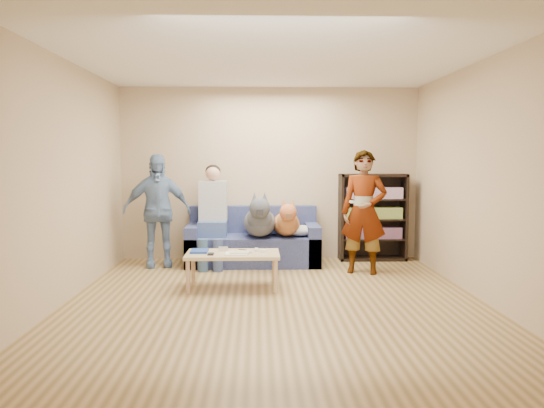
{
  "coord_description": "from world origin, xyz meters",
  "views": [
    {
      "loc": [
        -0.19,
        -5.57,
        1.54
      ],
      "look_at": [
        0.0,
        1.2,
        0.95
      ],
      "focal_mm": 35.0,
      "sensor_mm": 36.0,
      "label": 1
    }
  ],
  "objects_px": {
    "dog_gray": "(260,220)",
    "camera_silver": "(223,249)",
    "person_standing_right": "(364,212)",
    "sofa": "(253,244)",
    "dog_tan": "(287,222)",
    "bookshelf": "(372,215)",
    "notebook_blue": "(199,251)",
    "coffee_table": "(233,257)",
    "person_seated": "(213,212)",
    "person_standing_left": "(157,211)"
  },
  "relations": [
    {
      "from": "person_standing_left",
      "to": "dog_gray",
      "type": "height_order",
      "value": "person_standing_left"
    },
    {
      "from": "coffee_table",
      "to": "sofa",
      "type": "bearing_deg",
      "value": 80.96
    },
    {
      "from": "sofa",
      "to": "notebook_blue",
      "type": "bearing_deg",
      "value": -114.22
    },
    {
      "from": "dog_gray",
      "to": "sofa",
      "type": "bearing_deg",
      "value": 110.96
    },
    {
      "from": "dog_tan",
      "to": "coffee_table",
      "type": "bearing_deg",
      "value": -119.14
    },
    {
      "from": "person_standing_right",
      "to": "person_seated",
      "type": "bearing_deg",
      "value": -178.3
    },
    {
      "from": "dog_tan",
      "to": "coffee_table",
      "type": "distance_m",
      "value": 1.48
    },
    {
      "from": "notebook_blue",
      "to": "coffee_table",
      "type": "height_order",
      "value": "notebook_blue"
    },
    {
      "from": "coffee_table",
      "to": "bookshelf",
      "type": "xyz_separation_m",
      "value": [
        2.03,
        1.69,
        0.31
      ]
    },
    {
      "from": "sofa",
      "to": "coffee_table",
      "type": "xyz_separation_m",
      "value": [
        -0.23,
        -1.45,
        0.09
      ]
    },
    {
      "from": "camera_silver",
      "to": "person_standing_right",
      "type": "bearing_deg",
      "value": 19.32
    },
    {
      "from": "camera_silver",
      "to": "bookshelf",
      "type": "bearing_deg",
      "value": 36.07
    },
    {
      "from": "notebook_blue",
      "to": "bookshelf",
      "type": "distance_m",
      "value": 2.94
    },
    {
      "from": "person_standing_left",
      "to": "dog_tan",
      "type": "xyz_separation_m",
      "value": [
        1.84,
        0.0,
        -0.17
      ]
    },
    {
      "from": "person_standing_left",
      "to": "coffee_table",
      "type": "bearing_deg",
      "value": -60.86
    },
    {
      "from": "sofa",
      "to": "bookshelf",
      "type": "relative_size",
      "value": 1.46
    },
    {
      "from": "person_standing_right",
      "to": "person_standing_left",
      "type": "xyz_separation_m",
      "value": [
        -2.84,
        0.51,
        -0.02
      ]
    },
    {
      "from": "camera_silver",
      "to": "bookshelf",
      "type": "relative_size",
      "value": 0.08
    },
    {
      "from": "dog_gray",
      "to": "dog_tan",
      "type": "relative_size",
      "value": 1.1
    },
    {
      "from": "sofa",
      "to": "person_seated",
      "type": "relative_size",
      "value": 1.29
    },
    {
      "from": "person_standing_right",
      "to": "bookshelf",
      "type": "height_order",
      "value": "person_standing_right"
    },
    {
      "from": "coffee_table",
      "to": "notebook_blue",
      "type": "bearing_deg",
      "value": 172.87
    },
    {
      "from": "person_standing_right",
      "to": "dog_gray",
      "type": "xyz_separation_m",
      "value": [
        -1.39,
        0.45,
        -0.16
      ]
    },
    {
      "from": "person_standing_right",
      "to": "sofa",
      "type": "distance_m",
      "value": 1.72
    },
    {
      "from": "camera_silver",
      "to": "coffee_table",
      "type": "distance_m",
      "value": 0.18
    },
    {
      "from": "dog_tan",
      "to": "coffee_table",
      "type": "xyz_separation_m",
      "value": [
        -0.71,
        -1.27,
        -0.25
      ]
    },
    {
      "from": "dog_gray",
      "to": "camera_silver",
      "type": "bearing_deg",
      "value": -112.14
    },
    {
      "from": "notebook_blue",
      "to": "dog_tan",
      "type": "xyz_separation_m",
      "value": [
        1.11,
        1.22,
        0.19
      ]
    },
    {
      "from": "person_standing_right",
      "to": "person_seated",
      "type": "relative_size",
      "value": 1.12
    },
    {
      "from": "coffee_table",
      "to": "person_seated",
      "type": "bearing_deg",
      "value": 104.66
    },
    {
      "from": "person_standing_right",
      "to": "camera_silver",
      "type": "distance_m",
      "value": 1.98
    },
    {
      "from": "person_standing_right",
      "to": "person_seated",
      "type": "distance_m",
      "value": 2.14
    },
    {
      "from": "camera_silver",
      "to": "coffee_table",
      "type": "height_order",
      "value": "camera_silver"
    },
    {
      "from": "notebook_blue",
      "to": "sofa",
      "type": "relative_size",
      "value": 0.14
    },
    {
      "from": "person_standing_left",
      "to": "camera_silver",
      "type": "height_order",
      "value": "person_standing_left"
    },
    {
      "from": "bookshelf",
      "to": "notebook_blue",
      "type": "bearing_deg",
      "value": -146.05
    },
    {
      "from": "notebook_blue",
      "to": "dog_gray",
      "type": "relative_size",
      "value": 0.2
    },
    {
      "from": "notebook_blue",
      "to": "coffee_table",
      "type": "distance_m",
      "value": 0.41
    },
    {
      "from": "camera_silver",
      "to": "dog_gray",
      "type": "distance_m",
      "value": 1.2
    },
    {
      "from": "notebook_blue",
      "to": "coffee_table",
      "type": "bearing_deg",
      "value": -7.13
    },
    {
      "from": "sofa",
      "to": "dog_tan",
      "type": "bearing_deg",
      "value": -20.4
    },
    {
      "from": "person_standing_right",
      "to": "dog_gray",
      "type": "distance_m",
      "value": 1.47
    },
    {
      "from": "person_standing_right",
      "to": "sofa",
      "type": "relative_size",
      "value": 0.87
    },
    {
      "from": "notebook_blue",
      "to": "bookshelf",
      "type": "height_order",
      "value": "bookshelf"
    },
    {
      "from": "notebook_blue",
      "to": "dog_tan",
      "type": "height_order",
      "value": "dog_tan"
    },
    {
      "from": "person_seated",
      "to": "dog_tan",
      "type": "bearing_deg",
      "value": -2.79
    },
    {
      "from": "person_standing_left",
      "to": "bookshelf",
      "type": "distance_m",
      "value": 3.19
    },
    {
      "from": "dog_tan",
      "to": "bookshelf",
      "type": "distance_m",
      "value": 1.38
    },
    {
      "from": "camera_silver",
      "to": "coffee_table",
      "type": "relative_size",
      "value": 0.1
    },
    {
      "from": "dog_tan",
      "to": "camera_silver",
      "type": "bearing_deg",
      "value": -125.73
    }
  ]
}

